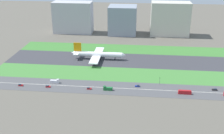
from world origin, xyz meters
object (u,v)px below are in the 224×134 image
Objects in this scene: car_2 at (89,88)px; office_tower at (170,19)px; bus_0 at (185,92)px; car_0 at (48,86)px; car_3 at (20,85)px; truck_2 at (108,89)px; fuel_tank_west at (120,22)px; truck_0 at (55,81)px; car_4 at (215,89)px; hangar_building at (123,20)px; car_1 at (138,86)px; traffic_light at (160,80)px; terminal_building at (73,17)px; airliner at (97,54)px.

car_2 is 0.08× the size of office_tower.
car_0 is (-126.45, 0.00, -0.90)m from bus_0.
car_2 and car_3 have the same top height.
car_3 is (-153.26, 0.00, -0.90)m from bus_0.
car_2 is 39.31m from car_0.
truck_2 is at bearing 0.00° from bus_0.
office_tower is (128.36, 192.00, 24.12)m from car_0.
car_3 is 0.27× the size of fuel_tank_west.
truck_2 is 0.52× the size of fuel_tank_west.
fuel_tank_west reaches higher than truck_0.
car_4 is 185.53m from office_tower.
car_4 is 0.10× the size of hangar_building.
truck_2 reaches higher than car_2.
car_3 is (-66.12, 0.00, 0.00)m from car_2.
truck_2 reaches higher than car_1.
truck_2 is at bearing 180.00° from car_0.
terminal_building is at bearing 125.77° from traffic_light.
car_3 is at bearing -176.85° from car_4.
hangar_building is (83.75, 192.00, 20.65)m from car_3.
car_0 is (-84.13, -10.00, 0.00)m from car_1.
office_tower is at bearing 76.34° from car_1.
hangar_building is at bearing -113.57° from car_3.
airliner is at bearing -95.57° from fuel_tank_west.
car_3 is at bearing 0.00° from car_0.
truck_0 is (-80.22, -0.00, 0.75)m from car_1.
hangar_building is at bearing -95.25° from car_2.
hangar_building is 0.75× the size of office_tower.
bus_0 is 126.46m from car_0.
fuel_tank_west is (11.16, 237.00, 7.22)m from car_2.
car_2 is 193.91m from hangar_building.
fuel_tank_west reaches higher than car_1.
car_2 is 0.61× the size of traffic_light.
car_3 is at bearing -161.97° from truck_0.
truck_2 is 51.54m from traffic_light.
traffic_light is at bearing -54.23° from terminal_building.
truck_0 is at bearing -4.67° from bus_0.
fuel_tank_west reaches higher than car_2.
truck_2 is at bearing -74.36° from airliner.
bus_0 is 0.71× the size of fuel_tank_west.
car_2 and car_0 have the same top height.
fuel_tank_west reaches higher than car_4.
bus_0 is at bearing -40.03° from traffic_light.
bus_0 is 122.94m from truck_0.
car_0 is 201.33m from hangar_building.
car_4 is at bearing -176.85° from car_3.
car_2 is 66.12m from car_3.
bus_0 is 28.09m from traffic_light.
terminal_building is at bearing -52.61° from bus_0.
car_3 is 1.00× the size of car_4.
truck_0 reaches higher than car_0.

